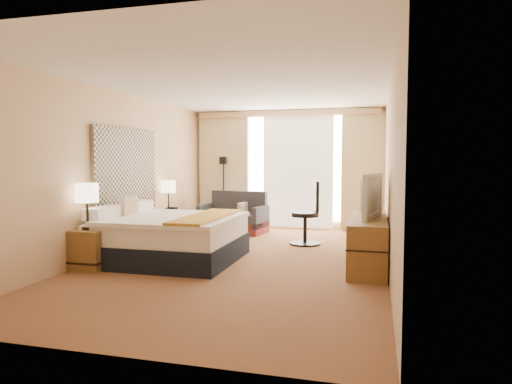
% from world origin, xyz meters
% --- Properties ---
extents(floor, '(4.20, 7.00, 0.02)m').
position_xyz_m(floor, '(0.00, 0.00, 0.00)').
color(floor, '#552118').
rests_on(floor, ground).
extents(ceiling, '(4.20, 7.00, 0.02)m').
position_xyz_m(ceiling, '(0.00, 0.00, 2.60)').
color(ceiling, silver).
rests_on(ceiling, wall_back).
extents(wall_back, '(4.20, 0.02, 2.60)m').
position_xyz_m(wall_back, '(0.00, 3.50, 1.30)').
color(wall_back, tan).
rests_on(wall_back, ground).
extents(wall_front, '(4.20, 0.02, 2.60)m').
position_xyz_m(wall_front, '(0.00, -3.50, 1.30)').
color(wall_front, tan).
rests_on(wall_front, ground).
extents(wall_left, '(0.02, 7.00, 2.60)m').
position_xyz_m(wall_left, '(-2.10, 0.00, 1.30)').
color(wall_left, tan).
rests_on(wall_left, ground).
extents(wall_right, '(0.02, 7.00, 2.60)m').
position_xyz_m(wall_right, '(2.10, 0.00, 1.30)').
color(wall_right, tan).
rests_on(wall_right, ground).
extents(headboard, '(0.06, 1.85, 1.50)m').
position_xyz_m(headboard, '(-2.06, 0.20, 1.28)').
color(headboard, black).
rests_on(headboard, wall_left).
extents(nightstand_left, '(0.45, 0.52, 0.55)m').
position_xyz_m(nightstand_left, '(-1.87, -1.05, 0.28)').
color(nightstand_left, brown).
rests_on(nightstand_left, floor).
extents(nightstand_right, '(0.45, 0.52, 0.55)m').
position_xyz_m(nightstand_right, '(-1.87, 1.45, 0.28)').
color(nightstand_right, brown).
rests_on(nightstand_right, floor).
extents(media_dresser, '(0.50, 1.80, 0.70)m').
position_xyz_m(media_dresser, '(1.83, 0.00, 0.35)').
color(media_dresser, brown).
rests_on(media_dresser, floor).
extents(window, '(2.30, 0.02, 2.30)m').
position_xyz_m(window, '(0.25, 3.47, 1.32)').
color(window, white).
rests_on(window, wall_back).
extents(curtains, '(4.12, 0.19, 2.56)m').
position_xyz_m(curtains, '(-0.00, 3.39, 1.41)').
color(curtains, beige).
rests_on(curtains, floor).
extents(bed, '(1.97, 1.80, 0.96)m').
position_xyz_m(bed, '(-1.06, -0.30, 0.35)').
color(bed, black).
rests_on(bed, floor).
extents(loveseat, '(1.45, 0.92, 0.85)m').
position_xyz_m(loveseat, '(-0.94, 2.53, 0.28)').
color(loveseat, maroon).
rests_on(loveseat, floor).
extents(floor_lamp, '(0.20, 0.20, 1.58)m').
position_xyz_m(floor_lamp, '(-1.44, 3.30, 1.12)').
color(floor_lamp, black).
rests_on(floor_lamp, floor).
extents(desk_chair, '(0.55, 0.55, 1.13)m').
position_xyz_m(desk_chair, '(0.77, 1.52, 0.50)').
color(desk_chair, black).
rests_on(desk_chair, floor).
extents(lamp_left, '(0.30, 0.30, 0.64)m').
position_xyz_m(lamp_left, '(-1.89, -1.12, 1.05)').
color(lamp_left, black).
rests_on(lamp_left, nightstand_left).
extents(lamp_right, '(0.27, 0.27, 0.56)m').
position_xyz_m(lamp_right, '(-1.91, 1.45, 0.99)').
color(lamp_right, black).
rests_on(lamp_right, nightstand_right).
extents(tissue_box, '(0.14, 0.14, 0.11)m').
position_xyz_m(tissue_box, '(-1.83, -0.99, 0.60)').
color(tissue_box, '#7BA4BF').
rests_on(tissue_box, nightstand_left).
extents(telephone, '(0.18, 0.14, 0.06)m').
position_xyz_m(telephone, '(-1.82, 1.42, 0.58)').
color(telephone, black).
rests_on(telephone, nightstand_right).
extents(television, '(0.35, 1.08, 0.62)m').
position_xyz_m(television, '(1.78, 0.04, 1.01)').
color(television, black).
rests_on(television, media_dresser).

